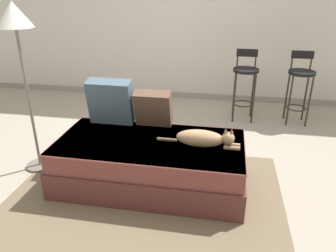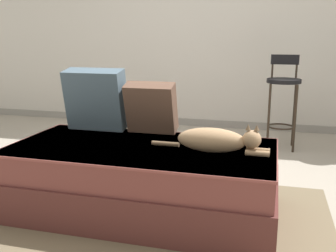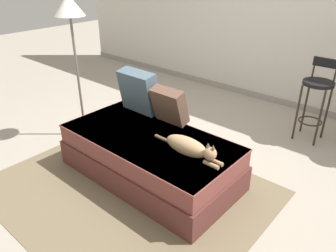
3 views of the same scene
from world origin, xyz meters
name	(u,v)px [view 3 (image 3 of 3)]	position (x,y,z in m)	size (l,w,h in m)	color
ground_plane	(176,159)	(0.00, 0.00, 0.00)	(16.00, 16.00, 0.00)	#A89E8E
wall_back_panel	(281,11)	(0.00, 2.25, 1.30)	(8.00, 0.10, 2.60)	silver
wall_baseboard_trim	(267,98)	(0.00, 2.20, 0.04)	(8.00, 0.02, 0.09)	gray
area_rug	(128,189)	(0.00, -0.70, 0.00)	(2.43, 1.99, 0.01)	#75664C
couch	(150,156)	(0.00, -0.40, 0.23)	(1.74, 0.90, 0.45)	brown
throw_pillow_corner	(139,91)	(-0.47, -0.05, 0.68)	(0.44, 0.24, 0.46)	#4C6070
throw_pillow_middle	(169,106)	(-0.04, -0.06, 0.64)	(0.36, 0.23, 0.38)	brown
cat	(189,147)	(0.48, -0.41, 0.52)	(0.74, 0.18, 0.19)	tan
bar_stool_near_window	(317,93)	(0.90, 1.42, 0.58)	(0.34, 0.34, 0.96)	#2D2319
floor_lamp	(71,19)	(-1.21, -0.29, 1.37)	(0.32, 0.32, 1.63)	slate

